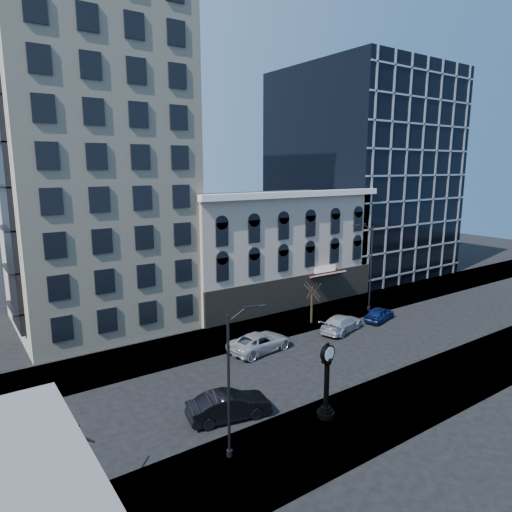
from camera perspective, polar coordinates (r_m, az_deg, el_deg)
ground at (r=34.22m, az=1.11°, el=-14.72°), size 160.00×160.00×0.00m
sidewalk_far at (r=40.40m, az=-5.67°, el=-10.53°), size 160.00×6.00×0.12m
sidewalk_near at (r=28.88m, az=11.05°, el=-20.03°), size 160.00×6.00×0.12m
cream_tower at (r=45.67m, az=-20.19°, el=15.97°), size 15.90×15.40×42.50m
victorian_row at (r=51.51m, az=1.60°, el=1.10°), size 22.60×11.19×12.50m
glass_office at (r=67.93m, az=12.96°, el=10.01°), size 20.00×20.15×28.00m
street_clock at (r=28.40m, az=8.81°, el=-15.46°), size 1.07×1.07×4.73m
street_lamp_near at (r=23.21m, az=-2.16°, el=-10.75°), size 2.10×0.44×8.13m
street_lamp_far at (r=47.72m, az=13.57°, el=1.46°), size 2.32×1.08×9.37m
bare_tree_near at (r=21.05m, az=-23.65°, el=-17.06°), size 3.97×3.97×6.82m
bare_tree_far at (r=43.82m, az=7.03°, el=-3.88°), size 2.74×2.74×4.70m
warning_sign at (r=23.11m, az=-23.99°, el=-25.19°), size 0.65×0.26×2.07m
car_near_b at (r=28.78m, az=-3.36°, el=-18.17°), size 5.31×2.75×1.67m
car_far_a at (r=38.04m, az=0.48°, el=-10.71°), size 5.92×3.29×1.57m
car_far_b at (r=43.11m, az=10.65°, el=-8.27°), size 5.66×3.57×1.53m
car_far_c at (r=46.81m, az=15.16°, el=-7.00°), size 4.39×2.70×1.39m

